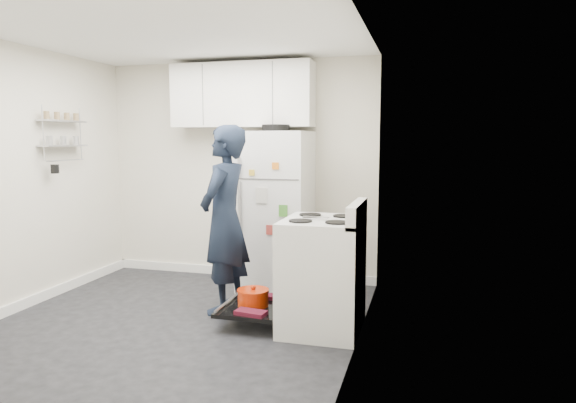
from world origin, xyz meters
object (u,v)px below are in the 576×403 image
(electric_range, at_px, (321,275))
(person, at_px, (225,220))
(refrigerator, at_px, (276,210))
(open_oven_door, at_px, (255,302))

(electric_range, xyz_separation_m, person, (-0.96, 0.22, 0.41))
(refrigerator, bearing_deg, person, -105.31)
(open_oven_door, relative_size, refrigerator, 0.40)
(open_oven_door, bearing_deg, person, 146.95)
(open_oven_door, distance_m, refrigerator, 1.31)
(electric_range, xyz_separation_m, refrigerator, (-0.72, 1.10, 0.39))
(electric_range, relative_size, refrigerator, 0.62)
(open_oven_door, height_order, person, person)
(electric_range, relative_size, open_oven_door, 1.56)
(open_oven_door, height_order, refrigerator, refrigerator)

